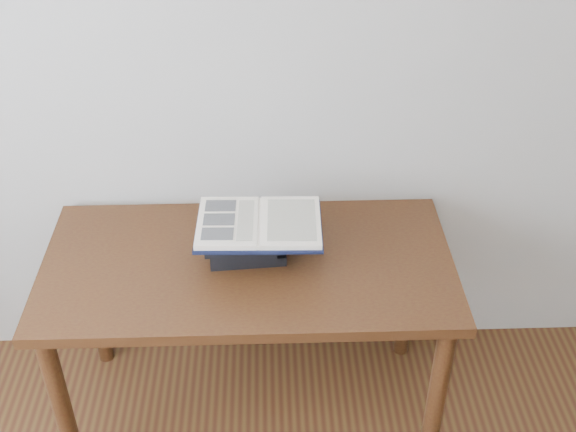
{
  "coord_description": "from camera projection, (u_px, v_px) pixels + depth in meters",
  "views": [
    {
      "loc": [
        0.12,
        -0.39,
        2.15
      ],
      "look_at": [
        0.18,
        1.39,
        0.86
      ],
      "focal_mm": 45.0,
      "sensor_mm": 36.0,
      "label": 1
    }
  ],
  "objects": [
    {
      "name": "desk",
      "position": [
        249.0,
        285.0,
        2.34
      ],
      "size": [
        1.3,
        0.65,
        0.7
      ],
      "color": "#402810",
      "rests_on": "ground"
    },
    {
      "name": "book_stack",
      "position": [
        245.0,
        240.0,
        2.27
      ],
      "size": [
        0.26,
        0.21,
        0.12
      ],
      "color": "black",
      "rests_on": "desk"
    },
    {
      "name": "open_book",
      "position": [
        259.0,
        224.0,
        2.22
      ],
      "size": [
        0.39,
        0.28,
        0.03
      ],
      "rotation": [
        0.0,
        0.0,
        -0.03
      ],
      "color": "black",
      "rests_on": "book_stack"
    }
  ]
}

